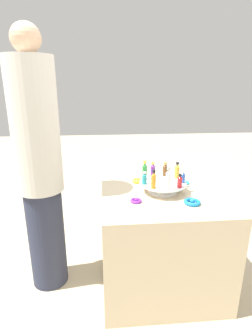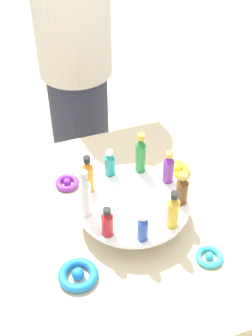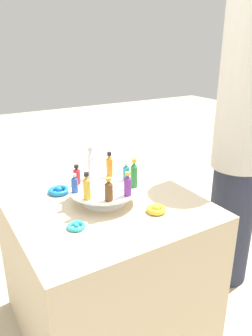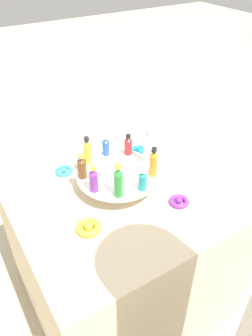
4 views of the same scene
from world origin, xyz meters
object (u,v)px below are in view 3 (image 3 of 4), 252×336
(bottle_gold, at_px, (87,187))
(bottle_clear, at_px, (90,164))
(bottle_teal, at_px, (126,172))
(bottle_blue, at_px, (75,184))
(ribbon_bow_purple, at_px, (126,180))
(display_stand, at_px, (104,192))
(bottle_green, at_px, (134,174))
(bottle_brown, at_px, (109,190))
(bottle_red, at_px, (77,175))
(ribbon_bow_blue, at_px, (59,191))
(ribbon_bow_gold, at_px, (156,209))
(ribbon_bow_teal, at_px, (76,226))
(bottle_orange, at_px, (109,165))
(bottle_purple, at_px, (128,185))
(person_figure, at_px, (241,141))

(bottle_gold, bearing_deg, bottle_clear, 60.65)
(bottle_teal, xyz_separation_m, bottle_blue, (-0.26, -0.00, -0.00))
(bottle_clear, xyz_separation_m, ribbon_bow_purple, (0.20, 0.01, -0.13))
(display_stand, height_order, bottle_green, bottle_green)
(bottle_green, bearing_deg, bottle_brown, -159.35)
(bottle_red, distance_m, bottle_blue, 0.09)
(ribbon_bow_blue, bearing_deg, bottle_brown, -73.04)
(ribbon_bow_blue, height_order, ribbon_bow_gold, same)
(display_stand, relative_size, bottle_clear, 2.09)
(ribbon_bow_purple, bearing_deg, bottle_green, -112.02)
(bottle_red, relative_size, ribbon_bow_gold, 1.07)
(bottle_green, distance_m, bottle_clear, 0.23)
(ribbon_bow_blue, relative_size, ribbon_bow_purple, 1.41)
(ribbon_bow_teal, distance_m, ribbon_bow_purple, 0.50)
(bottle_blue, bearing_deg, bottle_gold, -79.35)
(ribbon_bow_purple, bearing_deg, bottle_clear, -177.03)
(bottle_orange, height_order, bottle_blue, bottle_orange)
(bottle_orange, height_order, ribbon_bow_gold, bottle_orange)
(ribbon_bow_gold, relative_size, ribbon_bow_purple, 1.16)
(bottle_orange, bearing_deg, bottle_brown, -119.35)
(bottle_red, bearing_deg, bottle_teal, -19.35)
(bottle_gold, bearing_deg, ribbon_bow_purple, 33.87)
(display_stand, height_order, bottle_brown, bottle_brown)
(bottle_clear, bearing_deg, bottle_purple, -79.35)
(bottle_clear, distance_m, bottle_purple, 0.26)
(ribbon_bow_gold, bearing_deg, bottle_green, 101.52)
(bottle_blue, bearing_deg, bottle_green, -19.35)
(bottle_orange, relative_size, ribbon_bow_purple, 1.66)
(display_stand, distance_m, bottle_purple, 0.15)
(display_stand, bearing_deg, bottle_blue, 170.65)
(bottle_green, xyz_separation_m, bottle_brown, (-0.16, -0.06, -0.02))
(bottle_blue, distance_m, bottle_brown, 0.17)
(ribbon_bow_teal, xyz_separation_m, ribbon_bow_gold, (0.35, -0.06, 0.00))
(bottle_clear, relative_size, ribbon_bow_gold, 1.77)
(bottle_green, distance_m, bottle_brown, 0.17)
(ribbon_bow_purple, bearing_deg, person_figure, -17.26)
(bottle_orange, xyz_separation_m, person_figure, (0.74, -0.15, 0.05))
(bottle_teal, distance_m, ribbon_bow_purple, 0.17)
(bottle_blue, bearing_deg, ribbon_bow_purple, 20.18)
(bottle_teal, bearing_deg, bottle_blue, -179.35)
(bottle_blue, xyz_separation_m, bottle_purple, (0.18, -0.15, 0.01))
(bottle_gold, bearing_deg, bottle_brown, -39.35)
(bottle_blue, relative_size, person_figure, 0.05)
(ribbon_bow_purple, bearing_deg, bottle_brown, -132.26)
(ribbon_bow_blue, xyz_separation_m, ribbon_bow_teal, (-0.06, -0.35, -0.00))
(display_stand, xyz_separation_m, bottle_purple, (0.05, -0.13, 0.07))
(bottle_orange, height_order, bottle_clear, bottle_clear)
(bottle_gold, bearing_deg, bottle_red, 80.65)
(bottle_green, xyz_separation_m, bottle_purple, (-0.07, -0.06, -0.01))
(bottle_purple, height_order, ribbon_bow_blue, bottle_purple)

